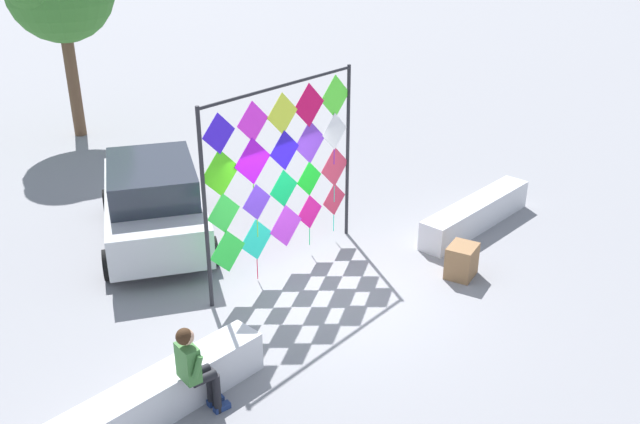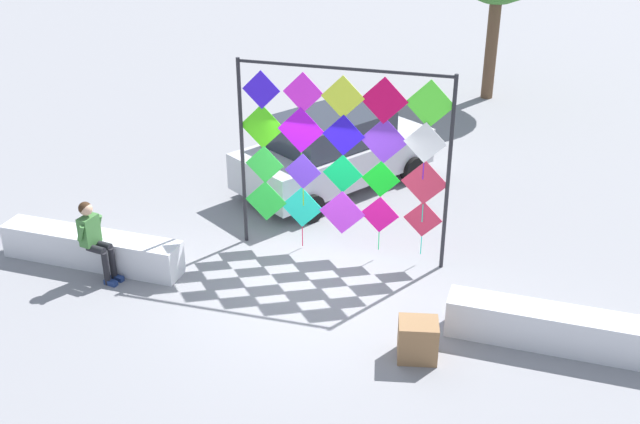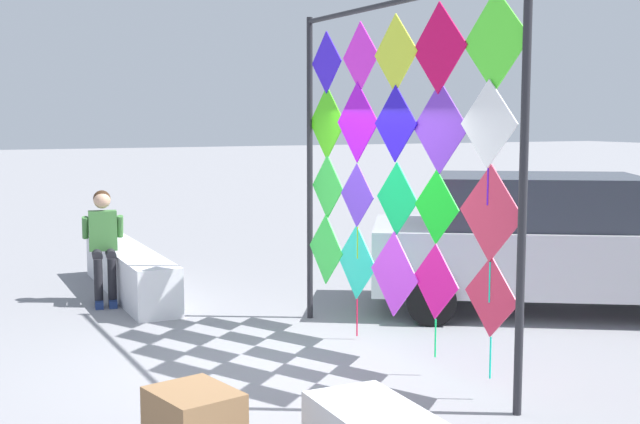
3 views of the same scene
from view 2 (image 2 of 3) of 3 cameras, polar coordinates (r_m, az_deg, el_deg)
ground at (r=13.19m, az=-0.47°, el=-5.72°), size 120.00×120.00×0.00m
plaza_ledge_left at (r=14.36m, az=-16.65°, el=-2.64°), size 3.43×0.55×0.62m
plaza_ledge_right at (r=12.21m, az=17.53°, el=-8.36°), size 3.43×0.55×0.62m
kite_display_rack at (r=13.35m, az=1.68°, el=4.64°), size 3.80×0.22×3.57m
seated_vendor at (r=13.60m, az=-16.49°, el=-1.69°), size 0.67×0.54×1.46m
parked_car at (r=16.54m, az=1.00°, el=4.60°), size 3.87×4.71×1.70m
cardboard_box_large at (r=11.53m, az=7.30°, el=-9.43°), size 0.68×0.60×0.63m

